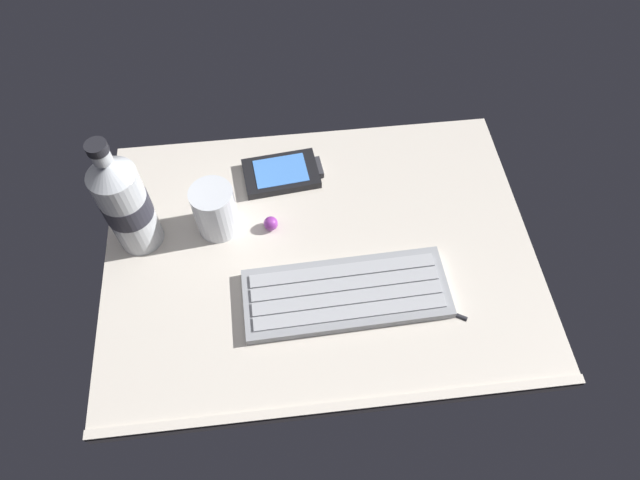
% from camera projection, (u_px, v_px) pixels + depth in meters
% --- Properties ---
extents(ground_plane, '(0.64, 0.48, 0.03)m').
position_uv_depth(ground_plane, '(320.00, 255.00, 0.82)').
color(ground_plane, beige).
extents(keyboard, '(0.29, 0.12, 0.02)m').
position_uv_depth(keyboard, '(346.00, 293.00, 0.77)').
color(keyboard, '#93969B').
rests_on(keyboard, ground_plane).
extents(handheld_device, '(0.13, 0.09, 0.02)m').
position_uv_depth(handheld_device, '(282.00, 173.00, 0.88)').
color(handheld_device, black).
rests_on(handheld_device, ground_plane).
extents(juice_cup, '(0.06, 0.06, 0.09)m').
position_uv_depth(juice_cup, '(215.00, 211.00, 0.81)').
color(juice_cup, silver).
rests_on(juice_cup, ground_plane).
extents(water_bottle, '(0.07, 0.07, 0.21)m').
position_uv_depth(water_bottle, '(125.00, 202.00, 0.75)').
color(water_bottle, silver).
rests_on(water_bottle, ground_plane).
extents(trackball_mouse, '(0.02, 0.02, 0.02)m').
position_uv_depth(trackball_mouse, '(271.00, 223.00, 0.83)').
color(trackball_mouse, purple).
rests_on(trackball_mouse, ground_plane).
extents(stylus_pen, '(0.09, 0.05, 0.01)m').
position_uv_depth(stylus_pen, '(435.00, 306.00, 0.76)').
color(stylus_pen, '#26262B').
rests_on(stylus_pen, ground_plane).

